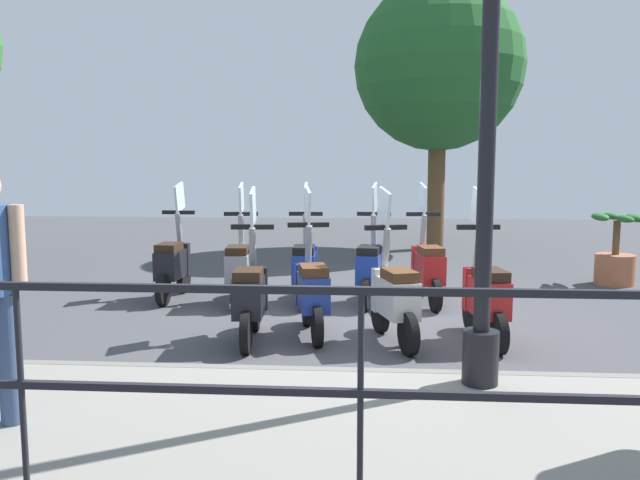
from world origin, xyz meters
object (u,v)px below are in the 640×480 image
lamp_post_near (488,106)px  scooter_near_2 (312,290)px  scooter_near_3 (250,294)px  scooter_far_4 (173,263)px  scooter_near_1 (394,295)px  scooter_far_1 (371,267)px  scooter_near_0 (485,295)px  potted_palm (615,255)px  tree_distant (439,67)px  scooter_far_0 (428,267)px  scooter_far_3 (239,266)px  scooter_far_2 (305,266)px

lamp_post_near → scooter_near_2: size_ratio=2.95×
scooter_near_3 → scooter_far_4: (1.91, 1.38, 0.00)m
scooter_near_1 → scooter_far_1: size_ratio=1.00×
lamp_post_near → scooter_near_0: size_ratio=2.95×
scooter_near_2 → scooter_far_4: 2.56m
potted_palm → scooter_near_2: bearing=126.3°
tree_distant → scooter_near_1: size_ratio=3.60×
scooter_far_1 → scooter_far_4: size_ratio=1.00×
potted_palm → scooter_near_0: (-3.24, 2.51, 0.04)m
scooter_far_1 → scooter_near_2: bearing=166.5°
scooter_far_0 → scooter_far_3: bearing=84.6°
scooter_near_1 → scooter_far_4: size_ratio=1.00×
scooter_near_3 → scooter_far_1: same height
scooter_near_0 → scooter_near_3: (-0.14, 2.32, 0.00)m
lamp_post_near → scooter_far_3: size_ratio=2.95×
potted_palm → scooter_far_3: size_ratio=0.69×
scooter_near_0 → scooter_far_1: 2.01m
potted_palm → scooter_far_3: 5.55m
scooter_near_1 → scooter_far_1: (1.76, 0.22, 0.00)m
tree_distant → scooter_near_2: (-7.01, 2.04, -3.29)m
scooter_far_0 → tree_distant: bearing=-15.8°
scooter_far_0 → scooter_far_3: 2.39m
lamp_post_near → scooter_near_0: lamp_post_near is taller
potted_palm → scooter_far_4: bearing=103.4°
scooter_far_0 → scooter_near_1: bearing=155.8°
scooter_near_2 → lamp_post_near: bearing=-153.7°
scooter_far_0 → scooter_far_4: bearing=80.2°
scooter_far_2 → scooter_far_4: same height
scooter_far_2 → scooter_near_3: bearing=166.4°
scooter_far_4 → scooter_near_2: bearing=-128.4°
scooter_far_0 → scooter_far_1: bearing=83.5°
scooter_near_2 → scooter_far_1: bearing=-34.1°
lamp_post_near → scooter_far_1: bearing=13.3°
scooter_near_0 → scooter_far_0: same height
tree_distant → scooter_near_2: size_ratio=3.60×
potted_palm → scooter_far_0: scooter_far_0 is taller
scooter_near_0 → scooter_far_3: same height
potted_palm → scooter_near_2: (-3.12, 4.24, 0.04)m
scooter_far_0 → scooter_far_4: 3.31m
lamp_post_near → scooter_near_2: 2.81m
scooter_far_4 → potted_palm: bearing=-75.3°
scooter_far_4 → tree_distant: bearing=-35.3°
scooter_far_1 → potted_palm: bearing=-58.2°
potted_palm → scooter_far_1: 3.95m
scooter_far_0 → potted_palm: bearing=-70.4°
scooter_far_1 → scooter_far_4: 2.59m
scooter_far_1 → scooter_far_4: (0.10, 2.59, 0.00)m
tree_distant → scooter_far_0: 6.40m
scooter_far_3 → scooter_far_2: bearing=-89.4°
potted_palm → scooter_near_1: bearing=134.4°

